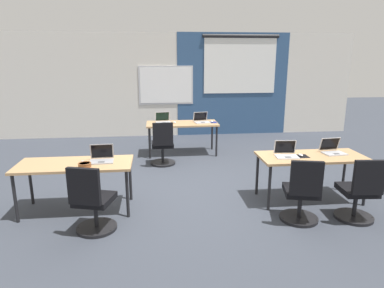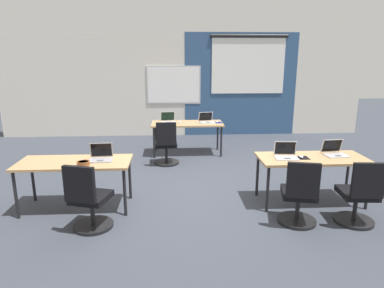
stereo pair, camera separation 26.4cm
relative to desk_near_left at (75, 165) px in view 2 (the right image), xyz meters
The scene contains 21 objects.
ground_plane 1.96m from the desk_near_left, 18.92° to the left, with size 24.00×24.00×0.00m.
back_wall_assembly 5.18m from the desk_near_left, 69.43° to the left, with size 10.00×0.27×2.80m.
desk_near_left is the anchor object (origin of this frame).
desk_near_right 3.50m from the desk_near_left, ahead, with size 1.60×0.70×0.72m.
desk_far_center 3.30m from the desk_near_left, 57.99° to the left, with size 1.60×0.70×0.72m.
laptop_far_right 3.57m from the desk_near_left, 52.07° to the left, with size 0.38×0.35×0.23m.
mousepad_far_right 3.69m from the desk_near_left, 48.92° to the left, with size 0.22×0.19×0.00m.
mouse_far_right 3.69m from the desk_near_left, 48.92° to the left, with size 0.06×0.10×0.03m.
laptop_near_right_inner 3.10m from the desk_near_left, ahead, with size 0.35×0.31×0.23m.
mousepad_near_right_inner 3.32m from the desk_near_left, ahead, with size 0.22×0.19×0.00m.
mouse_near_right_inner 3.32m from the desk_near_left, ahead, with size 0.06×0.10×0.03m.
chair_near_right_inner 3.16m from the desk_near_left, 12.87° to the right, with size 0.53×0.58×0.92m.
laptop_near_right_end 3.89m from the desk_near_left, ahead, with size 0.36×0.33×0.23m.
chair_near_right_end 3.93m from the desk_near_left, 11.02° to the right, with size 0.52×0.56×0.92m.
laptop_far_left 3.18m from the desk_near_left, 65.44° to the left, with size 0.36×0.33×0.23m.
mouse_far_left 3.22m from the desk_near_left, 60.66° to the left, with size 0.08×0.11×0.03m.
chair_far_left 2.40m from the desk_near_left, 57.36° to the left, with size 0.52×0.55×0.92m.
laptop_near_left_inner 0.39m from the desk_near_left, ahead, with size 0.34×0.28×0.24m.
mouse_near_left_inner 0.14m from the desk_near_left, ahead, with size 0.08×0.11×0.03m.
chair_near_left_inner 0.81m from the desk_near_left, 63.75° to the right, with size 0.54×0.60×0.92m.
snack_bowl 0.28m from the desk_near_left, 48.11° to the right, with size 0.18×0.18×0.06m.
Camera 2 is at (-0.33, -5.38, 2.20)m, focal length 31.98 mm.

